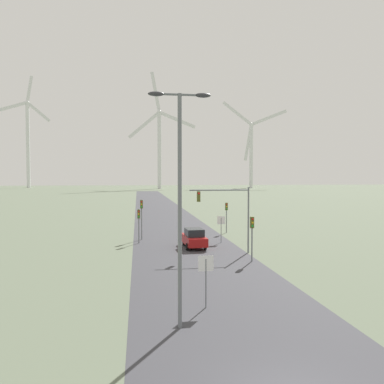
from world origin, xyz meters
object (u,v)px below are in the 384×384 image
at_px(stop_sign_near, 206,271).
at_px(traffic_light_post_near_right, 252,229).
at_px(streetlamp, 180,183).
at_px(traffic_light_post_mid_left, 142,211).
at_px(stop_sign_far, 221,224).
at_px(traffic_light_post_near_left, 139,218).
at_px(wind_turbine_center, 251,147).
at_px(car_approaching, 194,238).
at_px(wind_turbine_left, 159,140).
at_px(traffic_light_mast_overhead, 228,205).
at_px(wind_turbine_far_left, 28,137).
at_px(traffic_light_post_mid_right, 226,211).

height_order(stop_sign_near, traffic_light_post_near_right, traffic_light_post_near_right).
distance_m(streetlamp, traffic_light_post_near_right, 14.55).
bearing_deg(streetlamp, traffic_light_post_mid_left, 93.41).
height_order(stop_sign_far, traffic_light_post_mid_left, traffic_light_post_mid_left).
distance_m(stop_sign_near, traffic_light_post_near_left, 19.61).
bearing_deg(wind_turbine_center, traffic_light_post_near_left, -110.48).
xyz_separation_m(car_approaching, wind_turbine_left, (7.15, 179.07, 26.63)).
distance_m(traffic_light_post_mid_left, wind_turbine_center, 198.56).
distance_m(traffic_light_mast_overhead, car_approaching, 5.14).
bearing_deg(traffic_light_post_near_right, stop_sign_near, -119.38).
bearing_deg(traffic_light_post_near_left, car_approaching, -30.86).
height_order(stop_sign_far, traffic_light_mast_overhead, traffic_light_mast_overhead).
bearing_deg(wind_turbine_far_left, traffic_light_post_mid_right, -68.87).
xyz_separation_m(traffic_light_post_near_left, wind_turbine_center, (69.79, 186.87, 22.68)).
bearing_deg(traffic_light_post_mid_left, streetlamp, -86.59).
relative_size(streetlamp, wind_turbine_center, 0.19).
xyz_separation_m(traffic_light_post_near_left, traffic_light_mast_overhead, (7.66, -6.15, 1.70)).
height_order(traffic_light_post_mid_right, wind_turbine_left, wind_turbine_left).
xyz_separation_m(traffic_light_post_mid_left, wind_turbine_center, (69.49, 184.69, 22.09)).
bearing_deg(wind_turbine_center, traffic_light_post_mid_left, -110.62).
relative_size(stop_sign_far, traffic_light_post_near_right, 0.76).
height_order(stop_sign_near, traffic_light_mast_overhead, traffic_light_mast_overhead).
xyz_separation_m(stop_sign_far, traffic_light_post_mid_left, (-8.02, 2.95, 1.22)).
bearing_deg(traffic_light_post_mid_left, wind_turbine_far_left, 108.27).
bearing_deg(traffic_light_post_near_right, wind_turbine_center, 72.76).
xyz_separation_m(streetlamp, wind_turbine_center, (68.07, 208.53, 18.78)).
bearing_deg(traffic_light_post_near_right, stop_sign_far, 93.33).
xyz_separation_m(stop_sign_far, traffic_light_post_near_right, (0.51, -8.76, 0.73)).
bearing_deg(wind_turbine_far_left, streetlamp, -73.20).
xyz_separation_m(stop_sign_near, stop_sign_far, (4.99, 18.54, -0.00)).
distance_m(traffic_light_post_mid_right, wind_turbine_left, 172.14).
xyz_separation_m(stop_sign_near, wind_turbine_left, (9.01, 195.29, 25.65)).
xyz_separation_m(traffic_light_post_mid_right, car_approaching, (-5.25, -8.75, -1.75)).
distance_m(streetlamp, stop_sign_near, 5.35).
bearing_deg(wind_turbine_center, wind_turbine_far_left, 172.08).
xyz_separation_m(stop_sign_near, traffic_light_post_near_right, (5.50, 9.78, 0.73)).
distance_m(traffic_light_post_near_left, wind_turbine_center, 200.76).
bearing_deg(wind_turbine_left, streetlamp, -93.07).
distance_m(traffic_light_post_near_right, traffic_light_post_mid_left, 14.50).
bearing_deg(traffic_light_mast_overhead, wind_turbine_left, 88.53).
bearing_deg(traffic_light_post_near_right, traffic_light_post_near_left, 132.79).
bearing_deg(traffic_light_post_mid_left, car_approaching, -47.24).
distance_m(traffic_light_mast_overhead, wind_turbine_center, 203.85).
bearing_deg(traffic_light_post_mid_left, traffic_light_mast_overhead, -48.52).
distance_m(traffic_light_post_near_left, wind_turbine_left, 178.17).
bearing_deg(car_approaching, traffic_light_mast_overhead, -50.85).
distance_m(stop_sign_far, car_approaching, 4.02).
bearing_deg(wind_turbine_left, traffic_light_post_near_left, -94.01).
height_order(traffic_light_post_mid_left, wind_turbine_left, wind_turbine_left).
xyz_separation_m(stop_sign_near, wind_turbine_far_left, (-70.28, 225.20, 29.44)).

